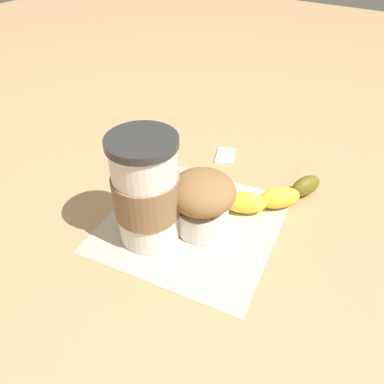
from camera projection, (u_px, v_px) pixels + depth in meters
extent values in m
plane|color=tan|center=(192.00, 223.00, 0.55)|extent=(3.00, 3.00, 0.00)
cube|color=beige|center=(192.00, 223.00, 0.55)|extent=(0.27, 0.27, 0.00)
cylinder|color=silver|center=(146.00, 193.00, 0.48)|extent=(0.08, 0.08, 0.14)
cylinder|color=#2D2D2D|center=(141.00, 142.00, 0.44)|extent=(0.09, 0.09, 0.01)
cylinder|color=#846042|center=(147.00, 194.00, 0.49)|extent=(0.09, 0.09, 0.06)
cylinder|color=white|center=(200.00, 218.00, 0.52)|extent=(0.07, 0.07, 0.04)
ellipsoid|color=olive|center=(200.00, 194.00, 0.50)|extent=(0.09, 0.09, 0.05)
ellipsoid|color=yellow|center=(208.00, 199.00, 0.56)|extent=(0.03, 0.06, 0.03)
ellipsoid|color=yellow|center=(244.00, 203.00, 0.56)|extent=(0.06, 0.07, 0.03)
ellipsoid|color=yellow|center=(279.00, 198.00, 0.57)|extent=(0.07, 0.07, 0.03)
ellipsoid|color=brown|center=(306.00, 186.00, 0.59)|extent=(0.06, 0.05, 0.03)
cube|color=white|center=(225.00, 155.00, 0.69)|extent=(0.06, 0.05, 0.01)
cube|color=tan|center=(294.00, 178.00, 0.63)|extent=(0.11, 0.01, 0.00)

